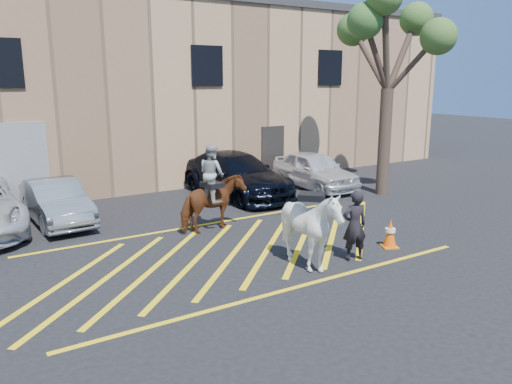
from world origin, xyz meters
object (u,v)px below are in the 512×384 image
car_blue_suv (236,175)px  saddled_white (311,228)px  tree (390,32)px  car_silver_sedan (56,202)px  car_white_suv (314,170)px  traffic_cone (390,233)px  mounted_bay (212,197)px  handler (355,226)px

car_blue_suv → saddled_white: size_ratio=2.34×
saddled_white → tree: size_ratio=0.31×
car_silver_sedan → car_white_suv: size_ratio=0.93×
tree → car_silver_sedan: bearing=167.8°
saddled_white → car_white_suv: bearing=50.8°
traffic_cone → tree: (4.22, 4.38, 5.33)m
mounted_bay → tree: size_ratio=0.33×
mounted_bay → traffic_cone: 4.81m
car_blue_suv → handler: bearing=-101.4°
mounted_bay → car_blue_suv: bearing=51.5°
tree → traffic_cone: bearing=-134.0°
traffic_cone → handler: bearing=-172.5°
car_silver_sedan → handler: (5.24, -6.91, 0.20)m
handler → saddled_white: size_ratio=0.73×
saddled_white → car_blue_suv: bearing=73.0°
car_blue_suv → saddled_white: 7.40m
car_white_suv → tree: tree is taller
car_silver_sedan → car_white_suv: 9.40m
saddled_white → traffic_cone: 2.68m
car_silver_sedan → car_blue_suv: car_blue_suv is taller
car_blue_suv → tree: size_ratio=0.72×
handler → traffic_cone: 1.48m
tree → saddled_white: bearing=-146.8°
traffic_cone → tree: size_ratio=0.10×
car_blue_suv → car_white_suv: (3.20, -0.49, -0.06)m
car_blue_suv → tree: tree is taller
car_blue_suv → car_white_suv: size_ratio=1.28×
car_blue_suv → mounted_bay: bearing=-132.2°
saddled_white → car_silver_sedan: bearing=120.5°
car_white_suv → car_blue_suv: bearing=174.2°
handler → mounted_bay: 4.16m
saddled_white → tree: 9.45m
car_silver_sedan → car_blue_suv: 6.20m
car_silver_sedan → car_white_suv: bearing=-4.3°
car_blue_suv → traffic_cone: 7.01m
saddled_white → traffic_cone: saddled_white is taller
mounted_bay → saddled_white: size_ratio=1.07×
car_silver_sedan → traffic_cone: 9.45m
mounted_bay → tree: 8.77m
mounted_bay → saddled_white: 3.73m
mounted_bay → tree: (7.35, 0.78, 4.72)m
saddled_white → tree: tree is taller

